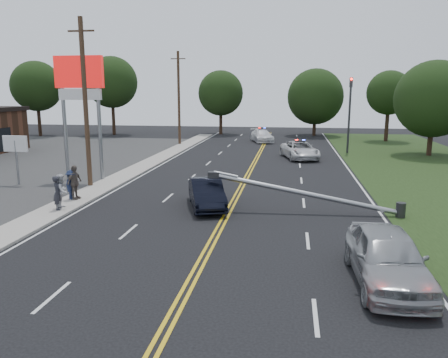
% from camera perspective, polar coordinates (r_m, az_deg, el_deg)
% --- Properties ---
extents(ground, '(120.00, 120.00, 0.00)m').
position_cam_1_polar(ground, '(14.26, -3.96, -12.59)').
color(ground, black).
rests_on(ground, ground).
extents(sidewalk, '(1.80, 70.00, 0.12)m').
position_cam_1_polar(sidewalk, '(26.00, -17.34, -1.87)').
color(sidewalk, '#9E988E').
rests_on(sidewalk, ground).
extents(centerline_yellow, '(0.36, 80.00, 0.00)m').
position_cam_1_polar(centerline_yellow, '(23.60, 1.35, -2.79)').
color(centerline_yellow, gold).
rests_on(centerline_yellow, ground).
extents(pylon_sign, '(3.20, 0.35, 8.00)m').
position_cam_1_polar(pylon_sign, '(29.88, -18.32, 11.22)').
color(pylon_sign, gray).
rests_on(pylon_sign, ground).
extents(small_sign, '(1.60, 0.14, 3.10)m').
position_cam_1_polar(small_sign, '(30.14, -25.56, 3.68)').
color(small_sign, gray).
rests_on(small_sign, ground).
extents(traffic_signal, '(0.28, 0.41, 7.05)m').
position_cam_1_polar(traffic_signal, '(43.06, 16.09, 8.83)').
color(traffic_signal, '#2D2D30').
rests_on(traffic_signal, ground).
extents(fallen_streetlight, '(9.36, 0.44, 1.91)m').
position_cam_1_polar(fallen_streetlight, '(21.30, 11.91, -2.08)').
color(fallen_streetlight, '#2D2D30').
rests_on(fallen_streetlight, ground).
extents(utility_pole_mid, '(1.60, 0.28, 10.00)m').
position_cam_1_polar(utility_pole_mid, '(27.52, -17.65, 9.39)').
color(utility_pole_mid, '#382619').
rests_on(utility_pole_mid, ground).
extents(utility_pole_far, '(1.60, 0.28, 10.00)m').
position_cam_1_polar(utility_pole_far, '(48.25, -5.92, 10.48)').
color(utility_pole_far, '#382619').
rests_on(utility_pole_far, ground).
extents(tree_4, '(6.46, 6.46, 9.69)m').
position_cam_1_polar(tree_4, '(62.88, -23.30, 11.07)').
color(tree_4, black).
rests_on(tree_4, ground).
extents(tree_5, '(6.81, 6.81, 10.40)m').
position_cam_1_polar(tree_5, '(61.37, -14.46, 12.13)').
color(tree_5, black).
rests_on(tree_5, ground).
extents(tree_6, '(6.07, 6.07, 8.59)m').
position_cam_1_polar(tree_6, '(60.13, -0.43, 11.14)').
color(tree_6, black).
rests_on(tree_6, ground).
extents(tree_7, '(7.28, 7.28, 8.75)m').
position_cam_1_polar(tree_7, '(59.47, 11.86, 10.48)').
color(tree_7, black).
rests_on(tree_7, ground).
extents(tree_8, '(5.11, 5.11, 8.19)m').
position_cam_1_polar(tree_8, '(54.94, 20.76, 10.48)').
color(tree_8, black).
rests_on(tree_8, ground).
extents(tree_9, '(6.86, 6.86, 8.55)m').
position_cam_1_polar(tree_9, '(44.01, 25.73, 9.39)').
color(tree_9, black).
rests_on(tree_9, ground).
extents(crashed_sedan, '(2.79, 4.65, 1.45)m').
position_cam_1_polar(crashed_sedan, '(22.04, -2.29, -1.91)').
color(crashed_sedan, black).
rests_on(crashed_sedan, ground).
extents(waiting_sedan, '(2.17, 5.07, 1.71)m').
position_cam_1_polar(waiting_sedan, '(14.33, 20.53, -9.50)').
color(waiting_sedan, '#9A9EA2').
rests_on(waiting_sedan, ground).
extents(emergency_a, '(3.76, 5.82, 1.49)m').
position_cam_1_polar(emergency_a, '(38.80, 9.87, 3.74)').
color(emergency_a, silver).
rests_on(emergency_a, ground).
extents(emergency_b, '(3.36, 5.31, 1.43)m').
position_cam_1_polar(emergency_b, '(51.18, 4.97, 5.64)').
color(emergency_b, silver).
rests_on(emergency_b, ground).
extents(bystander_a, '(0.58, 0.70, 1.66)m').
position_cam_1_polar(bystander_a, '(22.66, -20.92, -1.71)').
color(bystander_a, '#25252C').
rests_on(bystander_a, sidewalk).
extents(bystander_b, '(0.76, 0.92, 1.71)m').
position_cam_1_polar(bystander_b, '(22.89, -20.44, -1.49)').
color(bystander_b, silver).
rests_on(bystander_b, sidewalk).
extents(bystander_c, '(0.64, 1.05, 1.58)m').
position_cam_1_polar(bystander_c, '(24.63, -19.30, -0.69)').
color(bystander_c, '#1B2544').
rests_on(bystander_c, sidewalk).
extents(bystander_d, '(0.63, 1.14, 1.84)m').
position_cam_1_polar(bystander_d, '(24.54, -18.94, -0.41)').
color(bystander_d, '#60544D').
rests_on(bystander_d, sidewalk).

